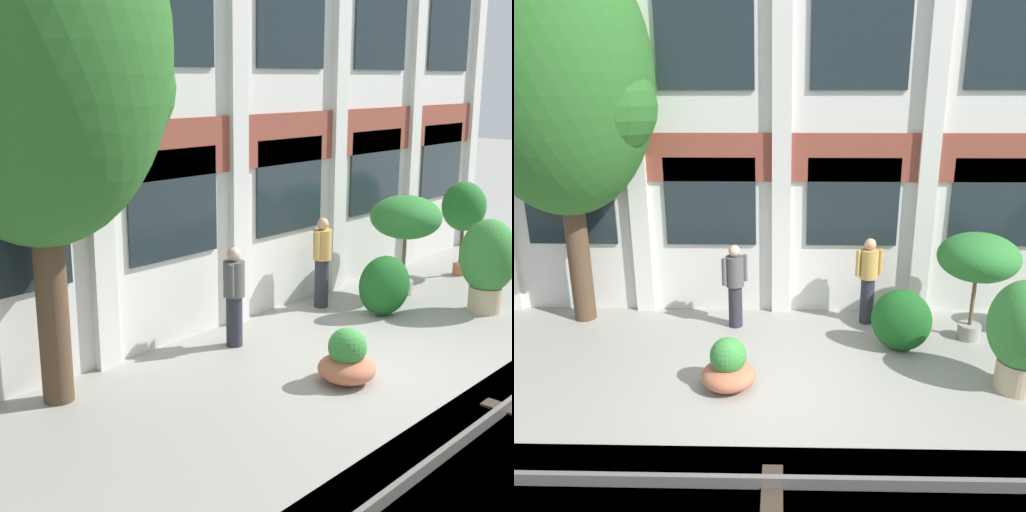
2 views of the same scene
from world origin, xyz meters
TOP-DOWN VIEW (x-y plane):
  - ground_plane at (0.00, 0.00)m, footprint 80.00×80.00m
  - apartment_facade at (0.00, 3.10)m, footprint 16.87×0.64m
  - broadleaf_tree at (-3.86, 2.36)m, footprint 3.45×3.29m
  - potted_plant_glazed_jar at (3.49, -0.05)m, footprint 1.02×1.02m
  - potted_plant_wide_bowl at (-0.77, -0.06)m, footprint 0.82×0.82m
  - potted_plant_tall_urn at (3.40, 1.63)m, footprint 1.38×1.38m
  - resident_by_doorway at (1.66, 2.30)m, footprint 0.52×0.34m
  - resident_watching_tracks at (-0.86, 2.07)m, footprint 0.45×0.34m
  - topiary_hedge at (2.05, 1.19)m, footprint 1.17×0.97m

SIDE VIEW (x-z plane):
  - ground_plane at x=0.00m, z-range 0.00..0.00m
  - potted_plant_wide_bowl at x=-0.77m, z-range -0.08..0.71m
  - topiary_hedge at x=2.05m, z-range 0.00..1.09m
  - resident_watching_tracks at x=-0.86m, z-range 0.06..1.66m
  - resident_by_doorway at x=1.66m, z-range 0.06..1.75m
  - potted_plant_glazed_jar at x=3.49m, z-range 0.10..1.81m
  - potted_plant_tall_urn at x=3.40m, z-range 0.52..2.48m
  - apartment_facade at x=0.00m, z-range -0.02..8.30m
  - broadleaf_tree at x=-3.86m, z-range 0.94..7.87m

